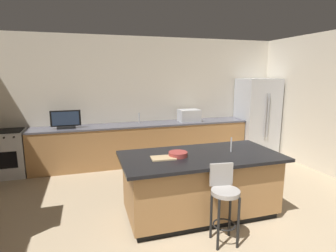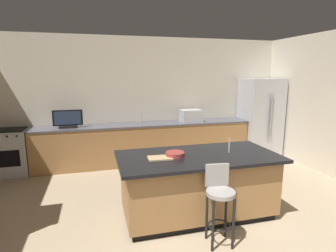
% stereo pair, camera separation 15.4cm
% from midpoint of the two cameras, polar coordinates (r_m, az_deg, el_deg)
% --- Properties ---
extents(wall_back, '(7.13, 0.12, 2.84)m').
position_cam_midpoint_polar(wall_back, '(6.44, -5.83, 5.57)').
color(wall_back, beige).
rests_on(wall_back, ground_plane).
extents(counter_back, '(4.85, 0.62, 0.91)m').
position_cam_midpoint_polar(counter_back, '(6.22, -5.68, -3.66)').
color(counter_back, '#9E7042').
rests_on(counter_back, ground_plane).
extents(kitchen_island, '(2.25, 1.10, 0.90)m').
position_cam_midpoint_polar(kitchen_island, '(4.01, 5.71, -12.07)').
color(kitchen_island, black).
rests_on(kitchen_island, ground_plane).
extents(refrigerator, '(0.90, 0.79, 1.90)m').
position_cam_midpoint_polar(refrigerator, '(7.17, 17.56, 1.87)').
color(refrigerator, '#B7BABF').
rests_on(refrigerator, ground_plane).
extents(range_oven, '(0.74, 0.63, 0.93)m').
position_cam_midpoint_polar(range_oven, '(6.33, -31.52, -4.95)').
color(range_oven, '#B7BABF').
rests_on(range_oven, ground_plane).
extents(microwave, '(0.48, 0.36, 0.28)m').
position_cam_midpoint_polar(microwave, '(6.39, 3.77, 2.22)').
color(microwave, '#B7BABF').
rests_on(microwave, counter_back).
extents(tv_monitor, '(0.59, 0.16, 0.37)m').
position_cam_midpoint_polar(tv_monitor, '(5.95, -21.38, 1.14)').
color(tv_monitor, black).
rests_on(tv_monitor, counter_back).
extents(sink_faucet_back, '(0.02, 0.02, 0.24)m').
position_cam_midpoint_polar(sink_faucet_back, '(6.18, -6.80, 1.68)').
color(sink_faucet_back, '#B2B2B7').
rests_on(sink_faucet_back, counter_back).
extents(sink_faucet_island, '(0.02, 0.02, 0.22)m').
position_cam_midpoint_polar(sink_faucet_island, '(4.03, 12.07, -3.86)').
color(sink_faucet_island, '#B2B2B7').
rests_on(sink_faucet_island, kitchen_island).
extents(bar_stool_center, '(0.34, 0.35, 0.96)m').
position_cam_midpoint_polar(bar_stool_center, '(3.39, 10.41, -14.54)').
color(bar_stool_center, gray).
rests_on(bar_stool_center, ground_plane).
extents(fruit_bowl, '(0.26, 0.26, 0.06)m').
position_cam_midpoint_polar(fruit_bowl, '(3.75, 0.93, -5.95)').
color(fruit_bowl, '#993833').
rests_on(fruit_bowl, kitchen_island).
extents(cutting_board, '(0.34, 0.24, 0.02)m').
position_cam_midpoint_polar(cutting_board, '(3.67, -2.22, -6.73)').
color(cutting_board, tan).
rests_on(cutting_board, kitchen_island).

